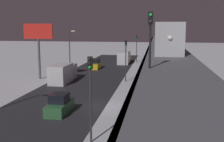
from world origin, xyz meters
name	(u,v)px	position (x,y,z in m)	size (l,w,h in m)	color
ground_plane	(101,107)	(0.00, 0.00, 0.00)	(240.00, 240.00, 0.00)	silver
avenue_asphalt	(56,105)	(4.99, 0.00, 0.00)	(11.00, 106.48, 0.01)	#28282D
elevated_railway	(168,64)	(-6.93, 0.00, 4.79)	(5.00, 106.48, 5.54)	slate
subway_train	(163,31)	(-7.02, -36.29, 7.32)	(2.94, 74.07, 3.40)	#B7BABF
rail_signal	(150,30)	(-5.29, 8.29, 8.26)	(0.36, 0.41, 4.00)	black
sedan_yellow_2	(96,65)	(6.39, -26.53, 0.80)	(1.80, 4.67, 1.97)	gold
sedan_green	(60,105)	(3.59, 2.79, 0.80)	(1.80, 4.10, 1.97)	#2D6038
box_truck	(63,73)	(8.39, -12.34, 1.35)	(2.40, 7.40, 2.80)	#B2B2B7
delivery_van	(124,57)	(1.59, -35.42, 1.35)	(2.40, 7.40, 2.80)	gold
traffic_light_near	(90,87)	(-1.11, 9.19, 4.20)	(0.32, 0.44, 6.40)	#2D2D2D
traffic_light_mid	(126,55)	(-1.11, -14.14, 4.20)	(0.32, 0.44, 6.40)	#2D2D2D
traffic_light_far	(137,45)	(-1.11, -37.48, 4.20)	(0.32, 0.44, 6.40)	#2D2D2D
commercial_billboard	(38,37)	(12.95, -14.10, 6.83)	(4.80, 0.36, 8.90)	#4C4C51
street_lamp_far	(71,45)	(11.06, -25.00, 4.81)	(1.35, 0.44, 7.65)	#38383D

